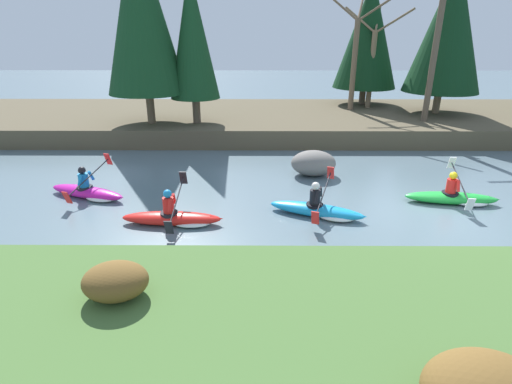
{
  "coord_description": "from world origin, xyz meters",
  "views": [
    {
      "loc": [
        -4.67,
        -10.46,
        4.89
      ],
      "look_at": [
        -4.74,
        0.27,
        0.55
      ],
      "focal_mm": 28.0,
      "sensor_mm": 36.0,
      "label": 1
    }
  ],
  "objects_px": {
    "kayaker_middle": "(320,210)",
    "boulder_midstream": "(313,163)",
    "kayaker_far_back": "(90,192)",
    "kayaker_lead": "(455,197)",
    "kayaker_trailing": "(176,217)"
  },
  "relations": [
    {
      "from": "kayaker_far_back",
      "to": "boulder_midstream",
      "type": "xyz_separation_m",
      "value": [
        7.3,
        2.18,
        0.26
      ]
    },
    {
      "from": "kayaker_trailing",
      "to": "boulder_midstream",
      "type": "distance_m",
      "value": 5.85
    },
    {
      "from": "kayaker_lead",
      "to": "kayaker_far_back",
      "type": "xyz_separation_m",
      "value": [
        -11.3,
        0.38,
        0.0
      ]
    },
    {
      "from": "kayaker_trailing",
      "to": "boulder_midstream",
      "type": "xyz_separation_m",
      "value": [
        4.23,
        4.02,
        0.26
      ]
    },
    {
      "from": "kayaker_lead",
      "to": "kayaker_trailing",
      "type": "xyz_separation_m",
      "value": [
        -8.23,
        -1.47,
        0.0
      ]
    },
    {
      "from": "boulder_midstream",
      "to": "kayaker_trailing",
      "type": "bearing_deg",
      "value": -136.46
    },
    {
      "from": "kayaker_lead",
      "to": "boulder_midstream",
      "type": "height_order",
      "value": "kayaker_lead"
    },
    {
      "from": "kayaker_far_back",
      "to": "boulder_midstream",
      "type": "bearing_deg",
      "value": 36.86
    },
    {
      "from": "kayaker_middle",
      "to": "kayaker_trailing",
      "type": "xyz_separation_m",
      "value": [
        -3.99,
        -0.53,
        0.0
      ]
    },
    {
      "from": "kayaker_middle",
      "to": "boulder_midstream",
      "type": "distance_m",
      "value": 3.51
    },
    {
      "from": "kayaker_lead",
      "to": "kayaker_middle",
      "type": "bearing_deg",
      "value": -160.99
    },
    {
      "from": "boulder_midstream",
      "to": "kayaker_far_back",
      "type": "bearing_deg",
      "value": -163.41
    },
    {
      "from": "kayaker_lead",
      "to": "kayaker_far_back",
      "type": "height_order",
      "value": "same"
    },
    {
      "from": "boulder_midstream",
      "to": "kayaker_lead",
      "type": "bearing_deg",
      "value": -32.64
    },
    {
      "from": "kayaker_middle",
      "to": "kayaker_far_back",
      "type": "height_order",
      "value": "same"
    }
  ]
}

